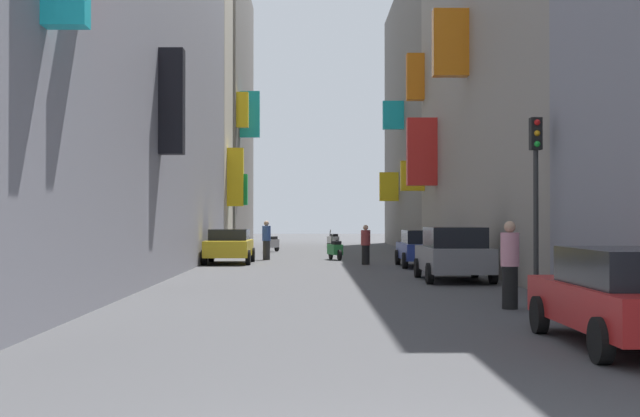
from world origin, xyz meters
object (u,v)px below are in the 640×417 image
object	(u,v)px
pedestrian_crossing	(510,265)
parked_car_yellow	(229,245)
scooter_silver	(271,244)
pedestrian_near_right	(366,245)
traffic_light_near_corner	(536,175)
parked_car_grey	(454,253)
scooter_green	(335,250)
parked_car_blue	(423,247)
scooter_white	(333,240)
parked_car_red	(631,295)
pedestrian_near_left	(266,240)

from	to	relation	value
pedestrian_crossing	parked_car_yellow	bearing A→B (deg)	112.33
scooter_silver	pedestrian_near_right	size ratio (longest dim) A/B	1.17
traffic_light_near_corner	parked_car_grey	bearing A→B (deg)	100.22
scooter_green	traffic_light_near_corner	xyz separation A→B (m)	(4.14, -18.57, 2.40)
scooter_silver	traffic_light_near_corner	distance (m)	29.01
pedestrian_crossing	pedestrian_near_right	distance (m)	17.09
pedestrian_crossing	scooter_green	bearing A→B (deg)	98.04
parked_car_grey	scooter_green	xyz separation A→B (m)	(-3.14, 13.04, -0.36)
scooter_green	pedestrian_near_right	world-z (taller)	pedestrian_near_right
scooter_silver	parked_car_blue	bearing A→B (deg)	-66.61
scooter_silver	pedestrian_crossing	xyz separation A→B (m)	(6.24, -30.37, 0.44)
scooter_green	traffic_light_near_corner	world-z (taller)	traffic_light_near_corner
traffic_light_near_corner	parked_car_yellow	bearing A→B (deg)	118.79
parked_car_blue	pedestrian_crossing	distance (m)	15.39
scooter_silver	traffic_light_near_corner	size ratio (longest dim) A/B	0.44
parked_car_yellow	parked_car_blue	size ratio (longest dim) A/B	0.99
parked_car_grey	pedestrian_crossing	xyz separation A→B (m)	(-0.18, -7.96, 0.08)
scooter_silver	parked_car_grey	bearing A→B (deg)	-74.03
scooter_white	scooter_green	size ratio (longest dim) A/B	0.91
scooter_silver	pedestrian_crossing	distance (m)	31.01
parked_car_blue	scooter_green	size ratio (longest dim) A/B	2.11
parked_car_red	pedestrian_near_left	bearing A→B (deg)	103.99
parked_car_red	parked_car_blue	world-z (taller)	parked_car_red
pedestrian_near_right	scooter_green	bearing A→B (deg)	105.45
parked_car_grey	parked_car_red	distance (m)	13.24
parked_car_grey	scooter_white	xyz separation A→B (m)	(-2.76, 30.75, -0.36)
pedestrian_near_left	traffic_light_near_corner	size ratio (longest dim) A/B	0.42
parked_car_yellow	scooter_white	world-z (taller)	parked_car_yellow
parked_car_red	pedestrian_crossing	xyz separation A→B (m)	(-0.52, 5.28, 0.15)
parked_car_blue	pedestrian_near_left	size ratio (longest dim) A/B	2.30
parked_car_blue	traffic_light_near_corner	size ratio (longest dim) A/B	0.96
parked_car_grey	pedestrian_near_left	bearing A→B (deg)	115.40
scooter_green	parked_car_grey	bearing A→B (deg)	-76.45
parked_car_yellow	parked_car_red	size ratio (longest dim) A/B	0.90
scooter_white	pedestrian_near_right	world-z (taller)	pedestrian_near_right
scooter_green	traffic_light_near_corner	bearing A→B (deg)	-77.44
parked_car_grey	scooter_green	distance (m)	13.42
parked_car_yellow	scooter_silver	world-z (taller)	parked_car_yellow
parked_car_yellow	scooter_green	xyz separation A→B (m)	(4.46, 2.93, -0.29)
scooter_silver	pedestrian_near_right	distance (m)	14.09
scooter_white	scooter_silver	xyz separation A→B (m)	(-3.65, -8.34, 0.00)
parked_car_yellow	parked_car_red	xyz separation A→B (m)	(7.94, -23.35, 0.00)
scooter_white	pedestrian_near_left	world-z (taller)	pedestrian_near_left
parked_car_grey	parked_car_red	world-z (taller)	parked_car_grey
pedestrian_near_left	pedestrian_near_right	bearing A→B (deg)	-44.15
parked_car_blue	scooter_white	world-z (taller)	parked_car_blue
parked_car_blue	scooter_green	world-z (taller)	parked_car_blue
parked_car_yellow	traffic_light_near_corner	bearing A→B (deg)	-61.21
parked_car_yellow	pedestrian_crossing	bearing A→B (deg)	-67.67
pedestrian_near_left	parked_car_grey	bearing A→B (deg)	-64.60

